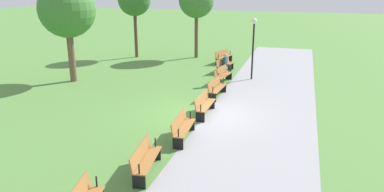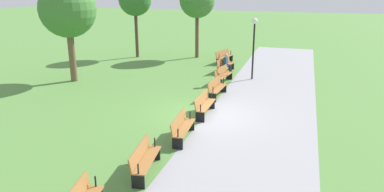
# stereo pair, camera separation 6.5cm
# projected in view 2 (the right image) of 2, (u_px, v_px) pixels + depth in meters

# --- Properties ---
(ground_plane) EXTENTS (120.00, 120.00, 0.00)m
(ground_plane) POSITION_uv_depth(u_px,v_px,m) (206.00, 115.00, 15.84)
(ground_plane) COLOR #54843D
(path_paving) EXTENTS (36.38, 4.63, 0.01)m
(path_paving) POSITION_uv_depth(u_px,v_px,m) (259.00, 120.00, 15.20)
(path_paving) COLOR #939399
(path_paving) RESTS_ON ground
(bench_0) EXTENTS (1.94, 0.97, 0.89)m
(bench_0) POSITION_uv_depth(u_px,v_px,m) (224.00, 56.00, 25.91)
(bench_0) COLOR #996633
(bench_0) RESTS_ON ground
(bench_1) EXTENTS (1.94, 0.85, 0.89)m
(bench_1) POSITION_uv_depth(u_px,v_px,m) (225.00, 64.00, 23.33)
(bench_1) COLOR #996633
(bench_1) RESTS_ON ground
(bench_2) EXTENTS (1.93, 0.73, 0.89)m
(bench_2) POSITION_uv_depth(u_px,v_px,m) (223.00, 75.00, 20.76)
(bench_2) COLOR #996633
(bench_2) RESTS_ON ground
(bench_3) EXTENTS (1.91, 0.60, 0.89)m
(bench_3) POSITION_uv_depth(u_px,v_px,m) (217.00, 87.00, 18.22)
(bench_3) COLOR #996633
(bench_3) RESTS_ON ground
(bench_4) EXTENTS (1.89, 0.47, 0.89)m
(bench_4) POSITION_uv_depth(u_px,v_px,m) (204.00, 104.00, 15.72)
(bench_4) COLOR #996633
(bench_4) RESTS_ON ground
(bench_5) EXTENTS (1.91, 0.60, 0.89)m
(bench_5) POSITION_uv_depth(u_px,v_px,m) (182.00, 127.00, 13.27)
(bench_5) COLOR #996633
(bench_5) RESTS_ON ground
(bench_6) EXTENTS (1.93, 0.73, 0.89)m
(bench_6) POSITION_uv_depth(u_px,v_px,m) (144.00, 158.00, 10.89)
(bench_6) COLOR #996633
(bench_6) RESTS_ON ground
(person_seated) EXTENTS (0.40, 0.57, 1.20)m
(person_seated) POSITION_uv_depth(u_px,v_px,m) (227.00, 62.00, 23.19)
(person_seated) COLOR navy
(person_seated) RESTS_ON ground
(tree_0) EXTENTS (2.60, 2.60, 5.56)m
(tree_0) POSITION_uv_depth(u_px,v_px,m) (197.00, 1.00, 26.70)
(tree_0) COLOR brown
(tree_0) RESTS_ON ground
(tree_1) EXTENTS (3.13, 3.13, 5.66)m
(tree_1) POSITION_uv_depth(u_px,v_px,m) (68.00, 10.00, 20.10)
(tree_1) COLOR brown
(tree_1) RESTS_ON ground
(tree_2) EXTENTS (2.42, 2.42, 5.51)m
(tree_2) POSITION_uv_depth(u_px,v_px,m) (135.00, 0.00, 26.82)
(tree_2) COLOR #4C3828
(tree_2) RESTS_ON ground
(lamp_post) EXTENTS (0.32, 0.32, 3.56)m
(lamp_post) POSITION_uv_depth(u_px,v_px,m) (254.00, 37.00, 20.94)
(lamp_post) COLOR black
(lamp_post) RESTS_ON ground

